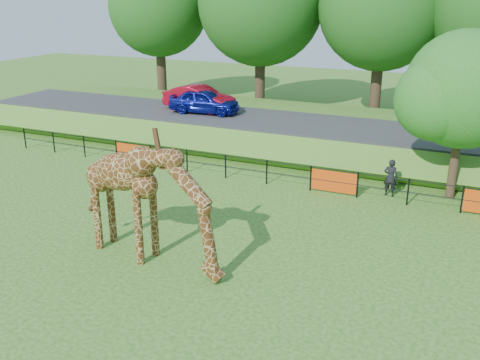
{
  "coord_description": "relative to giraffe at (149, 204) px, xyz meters",
  "views": [
    {
      "loc": [
        7.95,
        -12.74,
        8.09
      ],
      "look_at": [
        1.0,
        2.87,
        2.0
      ],
      "focal_mm": 40.0,
      "sensor_mm": 36.0,
      "label": 1
    }
  ],
  "objects": [
    {
      "name": "ground",
      "position": [
        0.73,
        0.07,
        -1.94
      ],
      "size": [
        90.0,
        90.0,
        0.0
      ],
      "primitive_type": "plane",
      "color": "#285A16",
      "rests_on": "ground"
    },
    {
      "name": "giraffe",
      "position": [
        0.0,
        0.0,
        0.0
      ],
      "size": [
        5.51,
        1.88,
        3.87
      ],
      "primitive_type": null,
      "rotation": [
        0.0,
        0.0,
        -0.17
      ],
      "color": "#4F2B10",
      "rests_on": "ground"
    },
    {
      "name": "perimeter_fence",
      "position": [
        0.73,
        8.07,
        -1.39
      ],
      "size": [
        28.07,
        0.1,
        1.1
      ],
      "primitive_type": null,
      "color": "black",
      "rests_on": "ground"
    },
    {
      "name": "embankment",
      "position": [
        0.73,
        15.57,
        -1.29
      ],
      "size": [
        40.0,
        9.0,
        1.3
      ],
      "primitive_type": "cube",
      "color": "#285A16",
      "rests_on": "ground"
    },
    {
      "name": "road",
      "position": [
        0.73,
        14.07,
        -0.58
      ],
      "size": [
        40.0,
        5.0,
        0.12
      ],
      "primitive_type": "cube",
      "color": "#2D2D2F",
      "rests_on": "embankment"
    },
    {
      "name": "car_blue",
      "position": [
        -5.46,
        14.09,
        0.17
      ],
      "size": [
        4.13,
        1.93,
        1.37
      ],
      "primitive_type": "imported",
      "rotation": [
        0.0,
        0.0,
        1.65
      ],
      "color": "#121A96",
      "rests_on": "road"
    },
    {
      "name": "car_red",
      "position": [
        -6.06,
        14.59,
        0.2
      ],
      "size": [
        4.53,
        2.07,
        1.44
      ],
      "primitive_type": "imported",
      "rotation": [
        0.0,
        0.0,
        1.44
      ],
      "color": "red",
      "rests_on": "road"
    },
    {
      "name": "visitor",
      "position": [
        5.91,
        8.85,
        -1.15
      ],
      "size": [
        0.6,
        0.41,
        1.58
      ],
      "primitive_type": "imported",
      "rotation": [
        0.0,
        0.0,
        3.08
      ],
      "color": "black",
      "rests_on": "ground"
    },
    {
      "name": "tree_east",
      "position": [
        8.32,
        9.7,
        2.35
      ],
      "size": [
        5.4,
        4.71,
        6.76
      ],
      "color": "#362318",
      "rests_on": "ground"
    },
    {
      "name": "bg_tree_line",
      "position": [
        2.62,
        22.07,
        5.26
      ],
      "size": [
        37.3,
        8.8,
        11.82
      ],
      "color": "#362318",
      "rests_on": "ground"
    }
  ]
}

